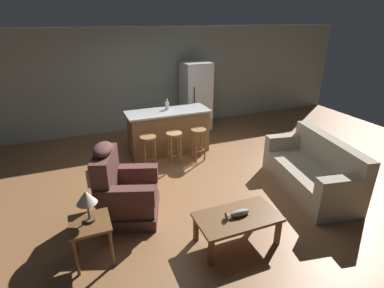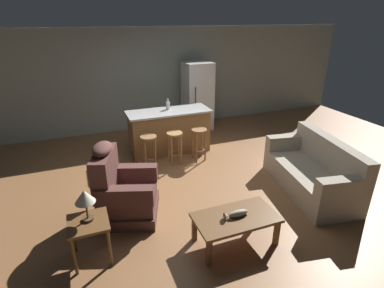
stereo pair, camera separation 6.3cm
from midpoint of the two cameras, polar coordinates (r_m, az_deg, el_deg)
The scene contains 14 objects.
ground_plane at distance 5.71m, azimuth 0.18°, elevation -6.54°, with size 12.00×12.00×0.00m.
back_wall at distance 8.09m, azimuth -8.11°, elevation 12.05°, with size 12.00×0.05×2.60m.
coffee_table at distance 4.10m, azimuth 8.79°, elevation -14.08°, with size 1.10×0.60×0.42m.
fish_figurine at distance 4.03m, azimuth 8.85°, elevation -13.03°, with size 0.34×0.10×0.10m.
couch at distance 5.62m, azimuth 22.37°, elevation -5.01°, with size 1.17×2.02×0.94m.
recliner_near_lamp at distance 4.63m, azimuth -12.73°, elevation -8.78°, with size 1.07×1.07×1.20m.
end_table at distance 3.96m, azimuth -18.61°, elevation -14.96°, with size 0.48×0.48×0.56m.
table_lamp at distance 3.76m, azimuth -19.30°, elevation -9.67°, with size 0.24×0.24×0.41m.
kitchen_island at distance 6.66m, azimuth -4.07°, elevation 2.45°, with size 1.80×0.70×0.95m.
bar_stool_left at distance 5.95m, azimuth -7.90°, elevation -0.39°, with size 0.32×0.32×0.68m.
bar_stool_middle at distance 6.08m, azimuth -3.00°, elevation 0.34°, with size 0.32×0.32×0.68m.
bar_stool_right at distance 6.26m, azimuth 1.66°, elevation 1.03°, with size 0.32×0.32×0.68m.
refrigerator at distance 8.00m, azimuth 1.27°, elevation 9.06°, with size 0.70×0.69×1.76m.
bottle_tall_green at distance 6.61m, azimuth -4.32°, elevation 7.38°, with size 0.09×0.09×0.23m.
Camera 2 is at (-1.79, -4.62, 2.82)m, focal length 28.00 mm.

